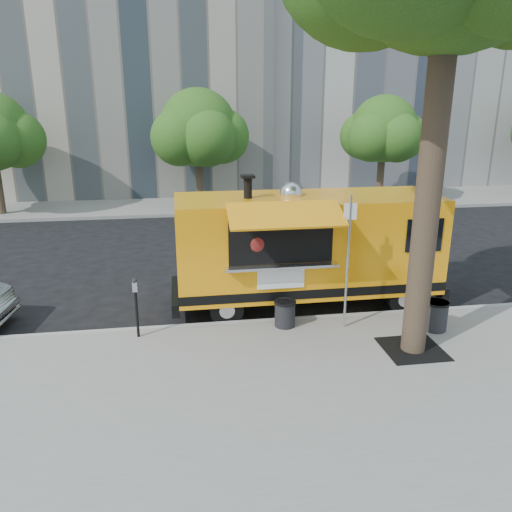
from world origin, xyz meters
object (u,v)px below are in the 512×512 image
(food_truck, at_px, (306,246))
(parking_meter, at_px, (136,301))
(far_tree_c, at_px, (384,129))
(sign_post, at_px, (348,255))
(trash_bin_right, at_px, (436,315))
(trash_bin_left, at_px, (285,313))
(far_tree_b, at_px, (198,128))

(food_truck, bearing_deg, parking_meter, -159.76)
(far_tree_c, height_order, sign_post, far_tree_c)
(far_tree_c, relative_size, food_truck, 0.77)
(sign_post, distance_m, food_truck, 1.81)
(sign_post, relative_size, parking_meter, 2.25)
(parking_meter, height_order, trash_bin_right, parking_meter)
(trash_bin_left, xyz_separation_m, trash_bin_right, (3.26, -0.69, 0.03))
(far_tree_b, distance_m, far_tree_c, 9.01)
(sign_post, xyz_separation_m, trash_bin_left, (-1.31, 0.25, -1.38))
(far_tree_b, height_order, parking_meter, far_tree_b)
(food_truck, bearing_deg, far_tree_b, 99.11)
(far_tree_c, relative_size, sign_post, 1.74)
(sign_post, height_order, parking_meter, sign_post)
(sign_post, xyz_separation_m, trash_bin_right, (1.95, -0.44, -1.35))
(far_tree_b, xyz_separation_m, food_truck, (2.07, -12.53, -2.26))
(far_tree_b, height_order, trash_bin_right, far_tree_b)
(food_truck, relative_size, trash_bin_left, 11.34)
(parking_meter, xyz_separation_m, trash_bin_right, (6.50, -0.64, -0.48))
(far_tree_b, xyz_separation_m, far_tree_c, (9.00, -0.30, -0.12))
(far_tree_c, xyz_separation_m, trash_bin_left, (-7.76, -13.70, -3.25))
(far_tree_c, height_order, trash_bin_left, far_tree_c)
(sign_post, distance_m, trash_bin_left, 1.92)
(far_tree_b, relative_size, sign_post, 1.83)
(far_tree_c, distance_m, parking_meter, 17.82)
(food_truck, xyz_separation_m, trash_bin_left, (-0.83, -1.47, -1.10))
(parking_meter, height_order, trash_bin_left, parking_meter)
(trash_bin_right, bearing_deg, parking_meter, 174.40)
(far_tree_b, relative_size, far_tree_c, 1.06)
(parking_meter, bearing_deg, far_tree_b, 81.90)
(far_tree_b, xyz_separation_m, sign_post, (2.55, -14.25, -1.98))
(food_truck, bearing_deg, far_tree_c, 60.19)
(far_tree_c, bearing_deg, sign_post, -114.81)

